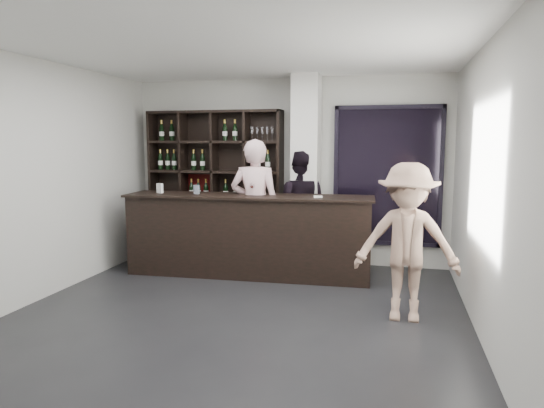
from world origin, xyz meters
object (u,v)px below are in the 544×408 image
(taster_pink, at_px, (255,207))
(customer, at_px, (407,243))
(tasting_counter, at_px, (248,235))
(wine_shelf, at_px, (215,186))
(taster_black, at_px, (300,209))

(taster_pink, distance_m, customer, 2.49)
(taster_pink, bearing_deg, tasting_counter, 50.45)
(tasting_counter, bearing_deg, wine_shelf, 131.70)
(wine_shelf, height_order, customer, wine_shelf)
(taster_pink, bearing_deg, taster_black, -138.12)
(tasting_counter, relative_size, customer, 2.07)
(wine_shelf, relative_size, tasting_counter, 0.68)
(wine_shelf, distance_m, tasting_counter, 1.30)
(wine_shelf, bearing_deg, tasting_counter, -45.53)
(taster_pink, relative_size, customer, 1.15)
(wine_shelf, bearing_deg, customer, -35.16)
(wine_shelf, relative_size, taster_black, 1.34)
(tasting_counter, xyz_separation_m, taster_black, (0.63, 0.65, 0.31))
(taster_black, distance_m, customer, 2.45)
(wine_shelf, bearing_deg, taster_pink, -39.29)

